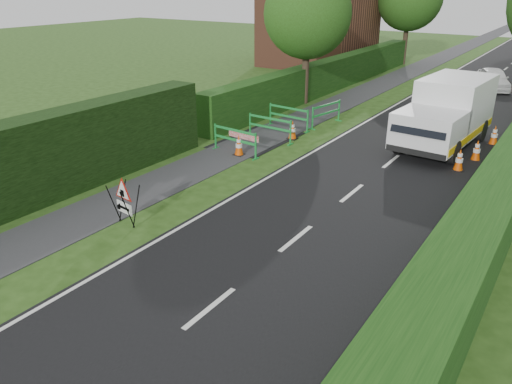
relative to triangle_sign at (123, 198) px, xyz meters
The scene contains 19 objects.
ground 3.27m from the triangle_sign, 57.33° to the right, with size 120.00×120.00×0.00m, color #234212.
road_surface 32.61m from the triangle_sign, 82.58° to the left, with size 6.00×90.00×0.02m, color black.
footpath 32.37m from the triangle_sign, 92.28° to the left, with size 2.00×90.00×0.02m, color #2D2D30.
hedge_west_far 19.62m from the triangle_sign, 99.65° to the left, with size 1.00×24.00×1.80m, color #14380F.
house_west 28.64m from the triangle_sign, 106.87° to the left, with size 7.50×7.40×7.88m.
tree_nw 16.03m from the triangle_sign, 100.67° to the left, with size 4.40×4.40×6.70m.
triangle_sign is the anchor object (origin of this frame).
works_van 12.93m from the triangle_sign, 66.04° to the left, with size 2.60×5.80×2.58m.
traffic_cone_0 11.26m from the triangle_sign, 55.16° to the left, with size 0.38×0.38×0.79m.
traffic_cone_1 12.61m from the triangle_sign, 57.86° to the left, with size 0.38×0.38×0.79m.
traffic_cone_2 14.78m from the triangle_sign, 62.24° to the left, with size 0.38×0.38×0.79m.
traffic_cone_3 6.45m from the triangle_sign, 97.16° to the left, with size 0.38×0.38×0.79m.
traffic_cone_4 9.32m from the triangle_sign, 91.07° to the left, with size 0.38×0.38×0.79m.
ped_barrier_0 6.52m from the triangle_sign, 98.97° to the left, with size 2.08×0.55×1.00m.
ped_barrier_1 8.65m from the triangle_sign, 95.56° to the left, with size 2.07×0.45×1.00m.
ped_barrier_2 10.62m from the triangle_sign, 95.94° to the left, with size 2.08×0.54×1.00m.
ped_barrier_3 12.01m from the triangle_sign, 89.91° to the left, with size 0.70×2.09×1.00m.
redwhite_plank 7.46m from the triangle_sign, 99.57° to the left, with size 1.50×0.04×0.25m, color red.
hatchback_car 25.11m from the triangle_sign, 79.10° to the left, with size 1.50×3.73×1.27m, color white.
Camera 1 is at (7.84, -5.37, 6.07)m, focal length 35.00 mm.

